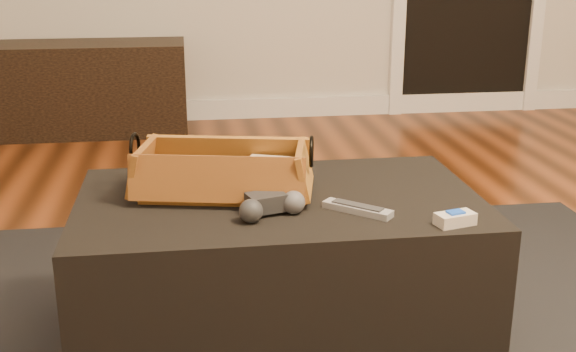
{
  "coord_description": "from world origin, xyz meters",
  "views": [
    {
      "loc": [
        -0.45,
        -1.65,
        1.03
      ],
      "look_at": [
        -0.22,
        0.01,
        0.49
      ],
      "focal_mm": 45.0,
      "sensor_mm": 36.0,
      "label": 1
    }
  ],
  "objects": [
    {
      "name": "media_cabinet",
      "position": [
        -1.11,
        2.51,
        0.25
      ],
      "size": [
        1.3,
        0.45,
        0.51
      ],
      "primitive_type": "cube",
      "color": "black",
      "rests_on": "floor"
    },
    {
      "name": "wicker_basket",
      "position": [
        -0.37,
        0.07,
        0.48
      ],
      "size": [
        0.48,
        0.32,
        0.16
      ],
      "color": "#8B5F1F",
      "rests_on": "ottoman"
    },
    {
      "name": "ottoman",
      "position": [
        -0.24,
        0.03,
        0.22
      ],
      "size": [
        1.0,
        0.6,
        0.42
      ],
      "primitive_type": "cube",
      "color": "black",
      "rests_on": "area_rug"
    },
    {
      "name": "baseboard",
      "position": [
        0.0,
        2.73,
        0.06
      ],
      "size": [
        5.0,
        0.04,
        0.12
      ],
      "primitive_type": "cube",
      "color": "white",
      "rests_on": "floor"
    },
    {
      "name": "silver_remote",
      "position": [
        -0.07,
        -0.1,
        0.44
      ],
      "size": [
        0.15,
        0.14,
        0.02
      ],
      "color": "#989A9F",
      "rests_on": "ottoman"
    },
    {
      "name": "cream_gadget",
      "position": [
        0.13,
        -0.21,
        0.45
      ],
      "size": [
        0.1,
        0.07,
        0.03
      ],
      "color": "beige",
      "rests_on": "ottoman"
    },
    {
      "name": "game_controller",
      "position": [
        -0.27,
        -0.1,
        0.46
      ],
      "size": [
        0.18,
        0.13,
        0.06
      ],
      "color": "black",
      "rests_on": "ottoman"
    },
    {
      "name": "tv_remote",
      "position": [
        -0.4,
        0.06,
        0.46
      ],
      "size": [
        0.24,
        0.08,
        0.02
      ],
      "primitive_type": "cube",
      "rotation": [
        0.0,
        0.0,
        -0.1
      ],
      "color": "black",
      "rests_on": "wicker_basket"
    },
    {
      "name": "cloth_bundle",
      "position": [
        -0.25,
        0.08,
        0.48
      ],
      "size": [
        0.14,
        0.12,
        0.07
      ],
      "primitive_type": "cube",
      "rotation": [
        0.0,
        0.0,
        -0.38
      ],
      "color": "#C9B28B",
      "rests_on": "wicker_basket"
    },
    {
      "name": "floor",
      "position": [
        0.0,
        0.0,
        -0.01
      ],
      "size": [
        5.0,
        5.5,
        0.01
      ],
      "primitive_type": "cube",
      "color": "brown",
      "rests_on": "ground"
    }
  ]
}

